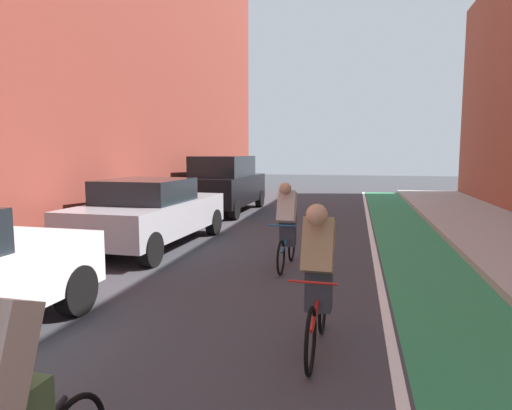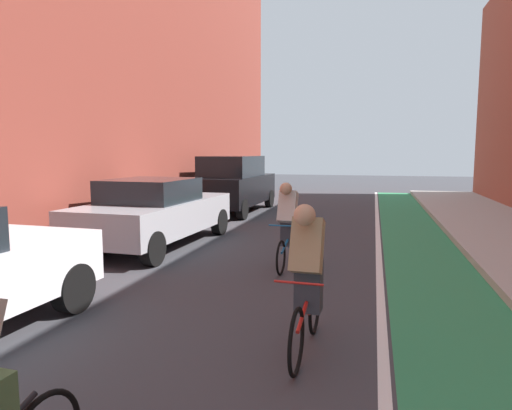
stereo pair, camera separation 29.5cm
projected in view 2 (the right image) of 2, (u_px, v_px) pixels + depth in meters
The scene contains 7 objects.
ground_plane at pixel (230, 298), 6.64m from camera, with size 72.55×72.55×0.00m, color #38383D.
bike_lane_paint at pixel (434, 276), 7.80m from camera, with size 1.60×32.98×0.00m, color #2D8451.
lane_divider_stripe at pixel (380, 273), 8.03m from camera, with size 0.12×32.98×0.00m, color white.
parked_sedan_silver at pixel (155, 212), 10.24m from camera, with size 2.12×4.58×1.53m.
parked_suv_black at pixel (234, 184), 15.98m from camera, with size 2.00×4.58×1.98m.
cyclist_trailing at pixel (307, 274), 4.77m from camera, with size 0.48×1.71×1.61m.
cyclist_far at pixel (288, 225), 8.28m from camera, with size 0.48×1.66×1.59m.
Camera 2 is at (1.98, 6.36, 2.12)m, focal length 31.89 mm.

